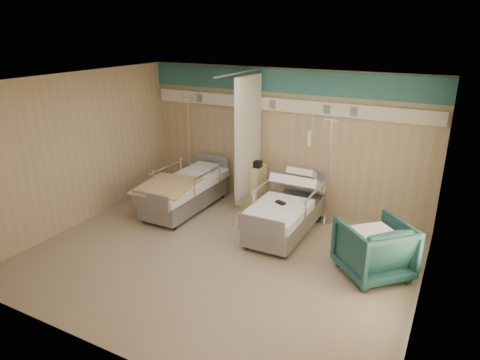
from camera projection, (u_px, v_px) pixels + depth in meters
name	position (u px, v px, depth m)	size (l,w,h in m)	color
ground	(221.00, 256.00, 7.01)	(6.00, 5.00, 0.00)	gray
room_walls	(226.00, 142.00, 6.60)	(6.04, 5.04, 2.82)	tan
bed_right	(286.00, 216.00, 7.72)	(1.00, 2.16, 0.63)	white
bed_left	(185.00, 195.00, 8.69)	(1.00, 2.16, 0.63)	white
bedside_cabinet	(251.00, 184.00, 8.94)	(0.50, 0.48, 0.85)	#F2E997
visitor_armchair	(374.00, 249.00, 6.35)	(0.93, 0.96, 0.87)	#1C4643
waffle_blanket	(376.00, 221.00, 6.16)	(0.55, 0.48, 0.06)	silver
iv_stand_right	(326.00, 202.00, 8.10)	(0.36, 0.36, 2.00)	silver
iv_stand_left	(191.00, 173.00, 9.63)	(0.38, 0.38, 2.13)	silver
call_remote	(280.00, 203.00, 7.45)	(0.19, 0.08, 0.04)	black
tan_blanket	(167.00, 186.00, 8.23)	(0.99, 1.24, 0.04)	tan
toiletry_bag	(256.00, 164.00, 8.66)	(0.24, 0.15, 0.13)	black
white_cup	(246.00, 159.00, 8.97)	(0.08, 0.08, 0.12)	white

